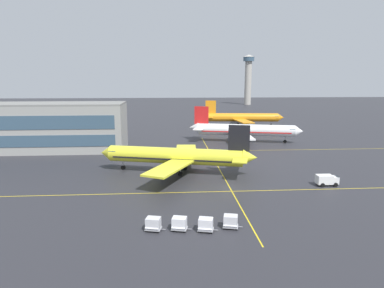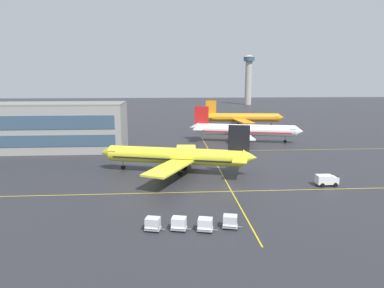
% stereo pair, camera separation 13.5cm
% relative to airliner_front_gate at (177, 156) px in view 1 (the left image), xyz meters
% --- Properties ---
extents(ground_plane, '(600.00, 600.00, 0.00)m').
position_rel_airliner_front_gate_xyz_m(ground_plane, '(9.81, -11.18, -3.74)').
color(ground_plane, '#28282D').
extents(airliner_front_gate, '(34.78, 29.62, 10.95)m').
position_rel_airliner_front_gate_xyz_m(airliner_front_gate, '(0.00, 0.00, 0.00)').
color(airliner_front_gate, yellow).
rests_on(airliner_front_gate, ground).
extents(airliner_second_row, '(36.42, 30.96, 11.42)m').
position_rel_airliner_front_gate_xyz_m(airliner_second_row, '(22.75, 35.09, 0.16)').
color(airliner_second_row, white).
rests_on(airliner_second_row, ground).
extents(airliner_third_row, '(35.56, 30.54, 11.05)m').
position_rel_airliner_front_gate_xyz_m(airliner_third_row, '(29.91, 71.38, 0.03)').
color(airliner_third_row, orange).
rests_on(airliner_third_row, ground).
extents(taxiway_markings, '(114.04, 77.03, 0.01)m').
position_rel_airliner_front_gate_xyz_m(taxiway_markings, '(9.81, 4.33, -3.74)').
color(taxiway_markings, yellow).
rests_on(taxiway_markings, ground).
extents(service_truck_red_van, '(4.13, 2.18, 2.10)m').
position_rel_airliner_front_gate_xyz_m(service_truck_red_van, '(28.85, -11.04, -2.56)').
color(service_truck_red_van, white).
rests_on(service_truck_red_van, ground).
extents(baggage_cart_row_leftmost, '(2.87, 2.10, 1.86)m').
position_rel_airliner_front_gate_xyz_m(baggage_cart_row_leftmost, '(-3.92, -28.63, -2.74)').
color(baggage_cart_row_leftmost, '#99999E').
rests_on(baggage_cart_row_leftmost, ground).
extents(baggage_cart_row_second, '(2.87, 2.10, 1.86)m').
position_rel_airliner_front_gate_xyz_m(baggage_cart_row_second, '(-0.36, -28.78, -2.74)').
color(baggage_cart_row_second, '#99999E').
rests_on(baggage_cart_row_second, ground).
extents(baggage_cart_row_middle, '(2.87, 2.10, 1.86)m').
position_rel_airliner_front_gate_xyz_m(baggage_cart_row_middle, '(3.19, -29.32, -2.74)').
color(baggage_cart_row_middle, '#99999E').
rests_on(baggage_cart_row_middle, ground).
extents(baggage_cart_row_fourth, '(2.87, 2.10, 1.86)m').
position_rel_airliner_front_gate_xyz_m(baggage_cart_row_fourth, '(6.75, -28.56, -2.74)').
color(baggage_cart_row_fourth, '#99999E').
rests_on(baggage_cart_row_fourth, ground).
extents(control_tower, '(8.82, 8.82, 38.25)m').
position_rel_airliner_front_gate_xyz_m(control_tower, '(60.23, 190.86, 18.43)').
color(control_tower, '#ADA89E').
rests_on(control_tower, ground).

